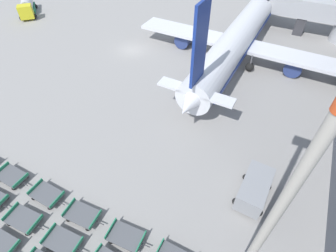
# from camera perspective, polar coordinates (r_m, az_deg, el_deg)

# --- Properties ---
(ground_plane) EXTENTS (500.00, 500.00, 0.00)m
(ground_plane) POSITION_cam_1_polar(r_m,az_deg,el_deg) (44.32, -7.76, 16.16)
(ground_plane) COLOR gray
(jet_bridge) EXTENTS (17.70, 4.51, 6.03)m
(jet_bridge) POSITION_cam_1_polar(r_m,az_deg,el_deg) (53.08, 29.63, 20.44)
(jet_bridge) COLOR #B2B5BA
(jet_bridge) RESTS_ON ground_plane
(airplane) EXTENTS (30.69, 39.21, 13.44)m
(airplane) POSITION_cam_1_polar(r_m,az_deg,el_deg) (41.88, 15.26, 18.25)
(airplane) COLOR silver
(airplane) RESTS_ON ground_plane
(fuel_tanker_primary) EXTENTS (6.94, 6.90, 2.85)m
(fuel_tanker_primary) POSITION_cam_1_polar(r_m,az_deg,el_deg) (62.81, -28.30, 21.78)
(fuel_tanker_primary) COLOR yellow
(fuel_tanker_primary) RESTS_ON ground_plane
(service_van) EXTENTS (2.82, 4.54, 2.16)m
(service_van) POSITION_cam_1_polar(r_m,az_deg,el_deg) (24.65, 18.28, -12.83)
(service_van) COLOR gray
(service_van) RESTS_ON ground_plane
(baggage_dolly_row_near_col_c) EXTENTS (3.52, 1.89, 0.92)m
(baggage_dolly_row_near_col_c) POSITION_cam_1_polar(r_m,az_deg,el_deg) (25.67, -32.75, -20.78)
(baggage_dolly_row_near_col_c) COLOR #515459
(baggage_dolly_row_near_col_c) RESTS_ON ground_plane
(baggage_dolly_row_mid_a_col_c) EXTENTS (3.54, 1.94, 0.92)m
(baggage_dolly_row_mid_a_col_c) POSITION_cam_1_polar(r_m,az_deg,el_deg) (25.83, -28.88, -17.32)
(baggage_dolly_row_mid_a_col_c) COLOR #515459
(baggage_dolly_row_mid_a_col_c) RESTS_ON ground_plane
(baggage_dolly_row_mid_a_col_d) EXTENTS (3.54, 1.94, 0.92)m
(baggage_dolly_row_mid_a_col_d) POSITION_cam_1_polar(r_m,az_deg,el_deg) (23.66, -21.89, -22.32)
(baggage_dolly_row_mid_a_col_d) COLOR #515459
(baggage_dolly_row_mid_a_col_d) RESTS_ON ground_plane
(baggage_dolly_row_mid_b_col_b) EXTENTS (3.52, 1.89, 0.92)m
(baggage_dolly_row_mid_b_col_b) POSITION_cam_1_polar(r_m,az_deg,el_deg) (28.98, -30.85, -9.37)
(baggage_dolly_row_mid_b_col_b) COLOR #515459
(baggage_dolly_row_mid_b_col_b) RESTS_ON ground_plane
(baggage_dolly_row_mid_b_col_c) EXTENTS (3.51, 1.88, 0.92)m
(baggage_dolly_row_mid_b_col_c) POSITION_cam_1_polar(r_m,az_deg,el_deg) (26.28, -24.86, -13.37)
(baggage_dolly_row_mid_b_col_c) COLOR #515459
(baggage_dolly_row_mid_b_col_c) RESTS_ON ground_plane
(baggage_dolly_row_mid_b_col_d) EXTENTS (3.54, 1.95, 0.92)m
(baggage_dolly_row_mid_b_col_d) POSITION_cam_1_polar(r_m,az_deg,el_deg) (24.17, -18.10, -17.87)
(baggage_dolly_row_mid_b_col_d) COLOR #515459
(baggage_dolly_row_mid_b_col_d) RESTS_ON ground_plane
(baggage_dolly_row_mid_b_col_e) EXTENTS (3.55, 1.98, 0.92)m
(baggage_dolly_row_mid_b_col_e) POSITION_cam_1_polar(r_m,az_deg,el_deg) (22.60, -9.12, -22.63)
(baggage_dolly_row_mid_b_col_e) COLOR #515459
(baggage_dolly_row_mid_b_col_e) RESTS_ON ground_plane
(apron_light_mast) EXTENTS (2.00, 0.70, 21.15)m
(apron_light_mast) POSITION_cam_1_polar(r_m,az_deg,el_deg) (11.48, 25.86, -11.32)
(apron_light_mast) COLOR #ADA89E
(apron_light_mast) RESTS_ON ground_plane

